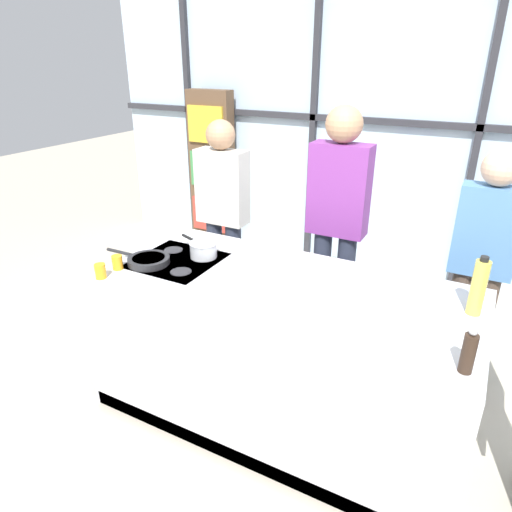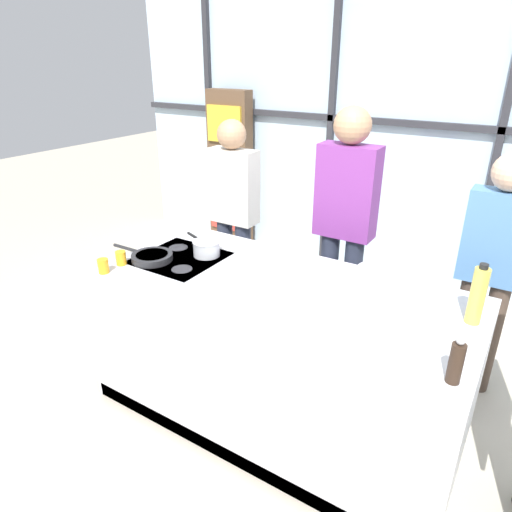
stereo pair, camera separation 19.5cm
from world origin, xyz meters
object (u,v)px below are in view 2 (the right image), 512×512
at_px(spectator_far_left, 233,207).
at_px(spectator_center_left, 345,216).
at_px(juice_glass_far, 121,258).
at_px(white_plate, 352,313).
at_px(spectator_center_right, 492,262).
at_px(oil_bottle, 477,295).
at_px(frying_pan, 151,257).
at_px(juice_glass_near, 103,266).
at_px(mixing_bowl, 378,274).
at_px(saucepan, 206,248).
at_px(pepper_grinder, 456,362).

xyz_separation_m(spectator_far_left, spectator_center_left, (0.98, -0.00, 0.10)).
height_order(spectator_far_left, juice_glass_far, spectator_far_left).
height_order(spectator_far_left, white_plate, spectator_far_left).
xyz_separation_m(spectator_far_left, spectator_center_right, (1.97, -0.00, -0.02)).
height_order(spectator_center_right, oil_bottle, spectator_center_right).
height_order(spectator_center_right, frying_pan, spectator_center_right).
bearing_deg(juice_glass_near, juice_glass_far, 90.00).
bearing_deg(spectator_far_left, white_plate, 145.28).
xyz_separation_m(frying_pan, juice_glass_near, (-0.11, -0.29, 0.02)).
xyz_separation_m(spectator_far_left, frying_pan, (0.10, -1.06, -0.03)).
relative_size(mixing_bowl, juice_glass_near, 2.78).
height_order(mixing_bowl, juice_glass_far, juice_glass_far).
bearing_deg(spectator_center_right, spectator_far_left, 0.00).
relative_size(spectator_center_right, juice_glass_far, 18.03).
bearing_deg(spectator_far_left, spectator_center_right, -180.00).
xyz_separation_m(spectator_center_right, mixing_bowl, (-0.54, -0.55, 0.00)).
distance_m(white_plate, mixing_bowl, 0.46).
xyz_separation_m(spectator_center_right, white_plate, (-0.52, -1.00, -0.03)).
distance_m(spectator_center_left, oil_bottle, 1.25).
bearing_deg(juice_glass_near, oil_bottle, 16.86).
height_order(spectator_center_right, saucepan, spectator_center_right).
bearing_deg(spectator_far_left, spectator_center_left, -180.00).
bearing_deg(spectator_center_left, oil_bottle, 142.87).
height_order(spectator_center_left, juice_glass_near, spectator_center_left).
bearing_deg(juice_glass_far, spectator_center_left, 50.71).
distance_m(spectator_center_left, pepper_grinder, 1.63).
distance_m(saucepan, juice_glass_near, 0.65).
xyz_separation_m(frying_pan, oil_bottle, (1.88, 0.31, 0.13)).
distance_m(frying_pan, mixing_bowl, 1.42).
xyz_separation_m(spectator_far_left, white_plate, (1.45, -1.00, -0.04)).
relative_size(white_plate, pepper_grinder, 1.12).
xyz_separation_m(frying_pan, saucepan, (0.25, 0.25, 0.03)).
xyz_separation_m(white_plate, pepper_grinder, (0.54, -0.28, 0.09)).
bearing_deg(pepper_grinder, white_plate, 152.89).
distance_m(spectator_center_left, saucepan, 1.03).
xyz_separation_m(saucepan, mixing_bowl, (1.07, 0.26, -0.02)).
height_order(spectator_center_right, mixing_bowl, spectator_center_right).
height_order(mixing_bowl, pepper_grinder, pepper_grinder).
distance_m(oil_bottle, juice_glass_near, 2.08).
bearing_deg(juice_glass_near, saucepan, 56.38).
height_order(spectator_far_left, mixing_bowl, spectator_far_left).
xyz_separation_m(spectator_center_left, spectator_center_right, (0.98, 0.00, -0.12)).
height_order(spectator_center_left, white_plate, spectator_center_left).
xyz_separation_m(spectator_center_right, juice_glass_far, (-1.98, -1.21, 0.01)).
xyz_separation_m(mixing_bowl, oil_bottle, (0.55, -0.21, 0.12)).
bearing_deg(juice_glass_far, frying_pan, 54.88).
relative_size(saucepan, white_plate, 1.33).
bearing_deg(saucepan, frying_pan, -135.36).
bearing_deg(white_plate, oil_bottle, 25.56).
height_order(saucepan, pepper_grinder, pepper_grinder).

